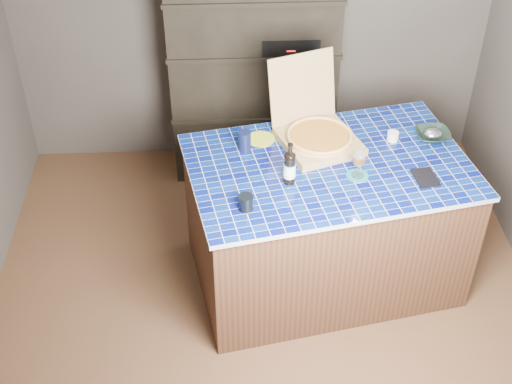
{
  "coord_description": "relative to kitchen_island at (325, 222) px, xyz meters",
  "views": [
    {
      "loc": [
        -0.21,
        -3.06,
        3.42
      ],
      "look_at": [
        -0.06,
        0.0,
        0.95
      ],
      "focal_mm": 50.0,
      "sensor_mm": 36.0,
      "label": 1
    }
  ],
  "objects": [
    {
      "name": "kitchen_island",
      "position": [
        0.0,
        0.0,
        0.0
      ],
      "size": [
        1.82,
        1.34,
        0.91
      ],
      "rotation": [
        0.0,
        0.0,
        0.19
      ],
      "color": "#462D1B",
      "rests_on": "floor"
    },
    {
      "name": "bowl",
      "position": [
        0.67,
        0.24,
        0.48
      ],
      "size": [
        0.22,
        0.22,
        0.05
      ],
      "primitive_type": "imported",
      "rotation": [
        0.0,
        0.0,
        0.02
      ],
      "color": "black",
      "rests_on": "kitchen_island"
    },
    {
      "name": "wine_glass",
      "position": [
        0.15,
        -0.12,
        0.58
      ],
      "size": [
        0.08,
        0.08,
        0.17
      ],
      "color": "white",
      "rests_on": "teal_trivet"
    },
    {
      "name": "pizza_box",
      "position": [
        -0.05,
        0.23,
        0.52
      ],
      "size": [
        0.59,
        0.65,
        0.48
      ],
      "rotation": [
        0.0,
        0.0,
        0.35
      ],
      "color": "#9E7851",
      "rests_on": "kitchen_island"
    },
    {
      "name": "dvd_case",
      "position": [
        0.53,
        -0.16,
        0.46
      ],
      "size": [
        0.15,
        0.19,
        0.01
      ],
      "primitive_type": "cube",
      "rotation": [
        0.0,
        0.0,
        0.14
      ],
      "color": "black",
      "rests_on": "kitchen_island"
    },
    {
      "name": "green_trivet",
      "position": [
        -0.39,
        0.28,
        0.45
      ],
      "size": [
        0.17,
        0.17,
        0.01
      ],
      "primitive_type": "cylinder",
      "color": "#ABBE28",
      "rests_on": "kitchen_island"
    },
    {
      "name": "foil_contents",
      "position": [
        0.67,
        0.24,
        0.49
      ],
      "size": [
        0.12,
        0.1,
        0.05
      ],
      "primitive_type": "ellipsoid",
      "color": "#B0AEBA",
      "rests_on": "bowl"
    },
    {
      "name": "navy_cup",
      "position": [
        -0.5,
        0.18,
        0.51
      ],
      "size": [
        0.08,
        0.08,
        0.12
      ],
      "primitive_type": "cylinder",
      "color": "black",
      "rests_on": "kitchen_island"
    },
    {
      "name": "mead_bottle",
      "position": [
        -0.25,
        -0.16,
        0.56
      ],
      "size": [
        0.07,
        0.07,
        0.27
      ],
      "color": "black",
      "rests_on": "kitchen_island"
    },
    {
      "name": "tumbler",
      "position": [
        -0.51,
        -0.38,
        0.5
      ],
      "size": [
        0.08,
        0.08,
        0.09
      ],
      "primitive_type": "cylinder",
      "color": "black",
      "rests_on": "kitchen_island"
    },
    {
      "name": "white_jar",
      "position": [
        0.42,
        0.23,
        0.48
      ],
      "size": [
        0.07,
        0.07,
        0.06
      ],
      "primitive_type": "cylinder",
      "color": "white",
      "rests_on": "kitchen_island"
    },
    {
      "name": "teal_trivet",
      "position": [
        0.15,
        -0.12,
        0.45
      ],
      "size": [
        0.13,
        0.13,
        0.01
      ],
      "primitive_type": "cylinder",
      "color": "#156070",
      "rests_on": "kitchen_island"
    },
    {
      "name": "room",
      "position": [
        -0.39,
        -0.29,
        0.8
      ],
      "size": [
        3.5,
        3.5,
        3.5
      ],
      "color": "#513123",
      "rests_on": "ground"
    },
    {
      "name": "shelving_unit",
      "position": [
        -0.39,
        1.24,
        0.45
      ],
      "size": [
        1.2,
        0.41,
        1.8
      ],
      "color": "black",
      "rests_on": "floor"
    }
  ]
}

